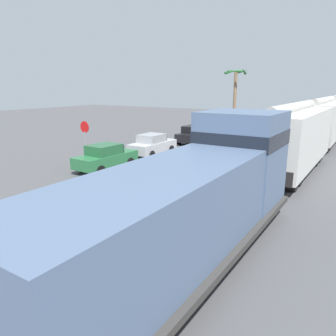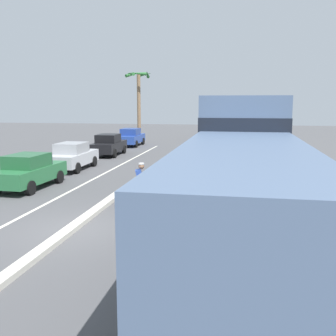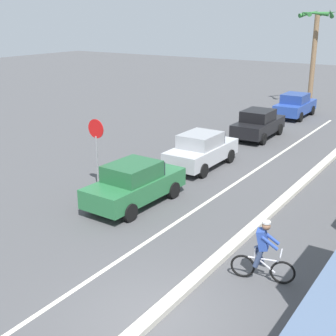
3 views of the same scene
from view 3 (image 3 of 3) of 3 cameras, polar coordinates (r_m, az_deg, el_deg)
The scene contains 10 objects.
ground_plane at distance 11.42m, azimuth -1.80°, elevation -17.96°, with size 120.00×120.00×0.00m, color #4C4C4F.
median_curb at distance 15.98m, azimuth 10.75°, elevation -6.73°, with size 0.36×36.00×0.16m, color beige.
lane_stripe at distance 16.97m, azimuth 3.24°, elevation -5.18°, with size 0.14×36.00×0.01m, color silver.
parked_car_green at distance 17.24m, azimuth -4.08°, elevation -1.90°, with size 1.95×4.26×1.62m.
parked_car_silver at distance 21.51m, azimuth 4.10°, elevation 2.22°, with size 1.84×4.20×1.62m.
parked_car_black at distance 27.13m, azimuth 10.96°, elevation 5.32°, with size 1.91×4.24×1.62m.
parked_car_blue at distance 33.34m, azimuth 15.24°, elevation 7.39°, with size 1.86×4.21×1.62m.
cyclist at distance 12.65m, azimuth 11.49°, elevation -10.09°, with size 1.67×0.60×1.71m.
stop_sign at distance 18.57m, azimuth -8.73°, elevation 3.31°, with size 0.76×0.08×2.88m.
palm_tree_near at distance 36.92m, azimuth 17.52°, elevation 14.96°, with size 2.70×2.73×7.16m.
Camera 3 is at (5.35, -7.50, 6.75)m, focal length 50.00 mm.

